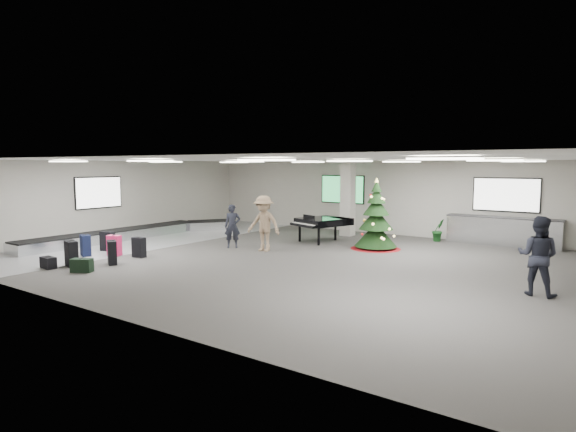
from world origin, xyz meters
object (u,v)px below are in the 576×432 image
Objects in this scene: pink_suitcase at (114,245)px; potted_plant_left at (438,230)px; service_counter at (503,231)px; traveler_a at (232,226)px; christmas_tree at (376,225)px; traveler_b at (264,223)px; grand_piano at (321,222)px; baggage_carousel at (136,233)px; traveler_bench at (538,256)px.

potted_plant_left is (7.92, 9.22, 0.11)m from pink_suitcase.
traveler_a reaches higher than service_counter.
christmas_tree is 1.32× the size of traveler_b.
grand_piano reaches higher than potted_plant_left.
baggage_carousel is at bearing -152.33° from service_counter.
service_counter is 2.33m from potted_plant_left.
pink_suitcase is 9.10m from christmas_tree.
service_counter is 9.01m from traveler_b.
pink_suitcase is (-10.21, -9.63, -0.20)m from service_counter.
traveler_bench is at bearing -5.24° from pink_suitcase.
traveler_b is (1.36, 0.12, 0.18)m from traveler_a.
traveler_a is at bearing 6.46° from baggage_carousel.
traveler_bench is at bearing -56.18° from potted_plant_left.
grand_piano is 1.17× the size of traveler_b.
potted_plant_left is (-4.40, 6.57, -0.48)m from traveler_bench.
traveler_bench is 2.07× the size of potted_plant_left.
traveler_b reaches higher than grand_piano.
christmas_tree is (-3.61, -3.39, 0.33)m from service_counter.
traveler_a is at bearing -142.31° from service_counter.
traveler_bench reaches higher than grand_piano.
traveler_bench is at bearing -45.50° from traveler_a.
potted_plant_left is at bearing 30.97° from baggage_carousel.
traveler_a is (2.21, 3.44, 0.45)m from pink_suitcase.
traveler_b is at bearing -83.08° from grand_piano.
pink_suitcase is 5.08m from traveler_b.
service_counter is 5.72× the size of pink_suitcase.
traveler_b is at bearing 6.12° from baggage_carousel.
christmas_tree reaches higher than pink_suitcase.
traveler_b is (-0.61, -2.90, 0.19)m from grand_piano.
service_counter is at bearing 43.14° from christmas_tree.
christmas_tree is (6.60, 6.24, 0.54)m from pink_suitcase.
traveler_a reaches higher than baggage_carousel.
service_counter reaches higher than pink_suitcase.
traveler_a reaches higher than pink_suitcase.
traveler_b reaches higher than traveler_bench.
traveler_b is 1.05× the size of traveler_bench.
traveler_b reaches higher than baggage_carousel.
christmas_tree is 6.75m from traveler_bench.
traveler_b is at bearing 27.53° from pink_suitcase.
traveler_bench is (14.95, -0.24, 0.72)m from baggage_carousel.
pink_suitcase is at bearing 16.54° from traveler_bench.
christmas_tree is 3.29m from potted_plant_left.
christmas_tree is 5.21m from traveler_a.
christmas_tree is 4.05m from traveler_b.
traveler_b is at bearing -1.51° from traveler_bench.
traveler_bench is at bearing -12.33° from traveler_b.
christmas_tree is at bearing 13.59° from grand_piano.
grand_piano is 1.44× the size of traveler_a.
traveler_a is at bearing 39.92° from pink_suitcase.
christmas_tree is at bearing -27.72° from traveler_bench.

